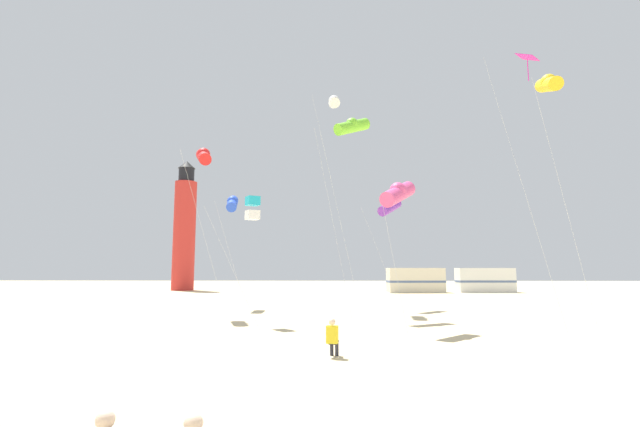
% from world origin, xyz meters
% --- Properties ---
extents(kite_flyer_standing, '(0.40, 0.54, 1.16)m').
position_xyz_m(kite_flyer_standing, '(0.27, 6.86, 0.61)').
color(kite_flyer_standing, yellow).
rests_on(kite_flyer_standing, ground).
extents(kite_tube_scarlet, '(2.59, 3.10, 9.88)m').
position_xyz_m(kite_tube_scarlet, '(-7.26, 18.37, 9.18)').
color(kite_tube_scarlet, silver).
rests_on(kite_tube_scarlet, ground).
extents(kite_tube_white, '(3.03, 2.84, 14.73)m').
position_xyz_m(kite_tube_white, '(0.38, 22.76, 14.02)').
color(kite_tube_white, silver).
rests_on(kite_tube_white, ground).
extents(kite_tube_gold, '(2.08, 2.58, 12.55)m').
position_xyz_m(kite_tube_gold, '(11.10, 14.82, 11.85)').
color(kite_tube_gold, silver).
rests_on(kite_tube_gold, ground).
extents(kite_box_cyan, '(3.03, 2.60, 6.21)m').
position_xyz_m(kite_box_cyan, '(-3.68, 14.79, 5.62)').
color(kite_box_cyan, silver).
rests_on(kite_box_cyan, ground).
extents(kite_tube_lime, '(3.41, 3.32, 11.72)m').
position_xyz_m(kite_tube_lime, '(1.42, 18.69, 11.02)').
color(kite_tube_lime, silver).
rests_on(kite_tube_lime, ground).
extents(kite_tube_violet, '(3.01, 3.26, 7.61)m').
position_xyz_m(kite_tube_violet, '(4.18, 23.71, 6.91)').
color(kite_tube_violet, silver).
rests_on(kite_tube_violet, ground).
extents(kite_tube_blue, '(2.21, 2.58, 7.93)m').
position_xyz_m(kite_tube_blue, '(-6.75, 23.90, 7.23)').
color(kite_tube_blue, silver).
rests_on(kite_tube_blue, ground).
extents(kite_tube_rainbow, '(1.96, 2.47, 6.72)m').
position_xyz_m(kite_tube_rainbow, '(3.20, 12.92, 6.02)').
color(kite_tube_rainbow, silver).
rests_on(kite_tube_rainbow, ground).
extents(kite_diamond_magenta, '(2.73, 2.73, 13.05)m').
position_xyz_m(kite_diamond_magenta, '(9.63, 13.83, 12.18)').
color(kite_diamond_magenta, silver).
rests_on(kite_diamond_magenta, ground).
extents(lighthouse_distant, '(2.80, 2.80, 16.80)m').
position_xyz_m(lighthouse_distant, '(-18.94, 50.44, 7.84)').
color(lighthouse_distant, red).
rests_on(lighthouse_distant, ground).
extents(rv_van_cream, '(6.61, 2.84, 2.80)m').
position_xyz_m(rv_van_cream, '(9.75, 45.77, 1.39)').
color(rv_van_cream, beige).
rests_on(rv_van_cream, ground).
extents(rv_van_white, '(6.49, 2.49, 2.80)m').
position_xyz_m(rv_van_white, '(17.95, 46.60, 1.39)').
color(rv_van_white, white).
rests_on(rv_van_white, ground).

